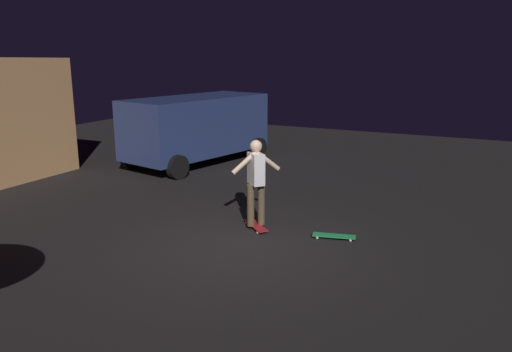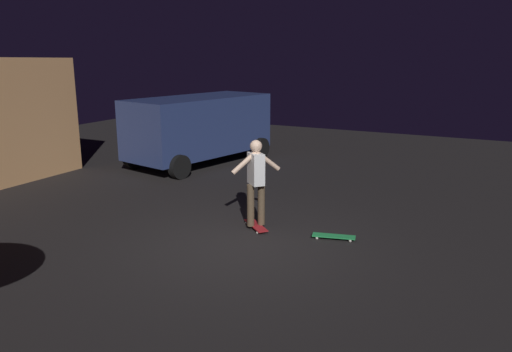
{
  "view_description": "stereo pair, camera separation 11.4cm",
  "coord_description": "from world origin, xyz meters",
  "views": [
    {
      "loc": [
        -7.27,
        -3.96,
        3.33
      ],
      "look_at": [
        0.96,
        0.08,
        1.05
      ],
      "focal_mm": 35.03,
      "sensor_mm": 36.0,
      "label": 1
    },
    {
      "loc": [
        -7.22,
        -4.06,
        3.33
      ],
      "look_at": [
        0.96,
        0.08,
        1.05
      ],
      "focal_mm": 35.03,
      "sensor_mm": 36.0,
      "label": 2
    }
  ],
  "objects": [
    {
      "name": "skateboard_spare",
      "position": [
        1.09,
        -1.45,
        0.06
      ],
      "size": [
        0.38,
        0.81,
        0.07
      ],
      "color": "green",
      "rests_on": "ground_plane"
    },
    {
      "name": "skateboard_ridden",
      "position": [
        0.96,
        0.08,
        0.06
      ],
      "size": [
        0.67,
        0.72,
        0.07
      ],
      "color": "#AD1E23",
      "rests_on": "ground_plane"
    },
    {
      "name": "parked_van",
      "position": [
        5.46,
        4.29,
        1.16
      ],
      "size": [
        4.9,
        3.03,
        2.03
      ],
      "color": "navy",
      "rests_on": "ground_plane"
    },
    {
      "name": "skater",
      "position": [
        0.96,
        0.08,
        1.04
      ],
      "size": [
        0.79,
        0.72,
        1.67
      ],
      "color": "brown",
      "rests_on": "skateboard_ridden"
    },
    {
      "name": "ground_plane",
      "position": [
        0.0,
        0.0,
        0.0
      ],
      "size": [
        28.0,
        28.0,
        0.0
      ],
      "primitive_type": "plane",
      "color": "black"
    }
  ]
}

